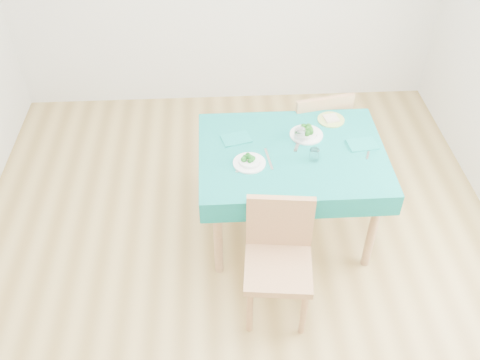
{
  "coord_description": "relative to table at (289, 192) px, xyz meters",
  "views": [
    {
      "loc": [
        -0.14,
        -2.44,
        3.04
      ],
      "look_at": [
        0.0,
        0.0,
        0.85
      ],
      "focal_mm": 40.0,
      "sensor_mm": 36.0,
      "label": 1
    }
  ],
  "objects": [
    {
      "name": "room_shell",
      "position": [
        -0.38,
        -0.37,
        0.97
      ],
      "size": [
        4.02,
        4.52,
        2.73
      ],
      "color": "olive",
      "rests_on": "ground"
    },
    {
      "name": "table",
      "position": [
        0.0,
        0.0,
        0.0
      ],
      "size": [
        1.27,
        0.96,
        0.76
      ],
      "primitive_type": "cube",
      "color": "#096761",
      "rests_on": "ground"
    },
    {
      "name": "chair_near",
      "position": [
        -0.16,
        -0.73,
        0.14
      ],
      "size": [
        0.46,
        0.5,
        1.04
      ],
      "primitive_type": "cube",
      "rotation": [
        0.0,
        0.0,
        -0.11
      ],
      "color": "#A2754C",
      "rests_on": "ground"
    },
    {
      "name": "chair_far",
      "position": [
        0.27,
        0.71,
        0.19
      ],
      "size": [
        0.54,
        0.57,
        1.13
      ],
      "primitive_type": "cube",
      "rotation": [
        0.0,
        0.0,
        3.34
      ],
      "color": "#A2754C",
      "rests_on": "ground"
    },
    {
      "name": "bowl_near",
      "position": [
        -0.3,
        -0.11,
        0.41
      ],
      "size": [
        0.22,
        0.22,
        0.07
      ],
      "primitive_type": null,
      "color": "white",
      "rests_on": "table"
    },
    {
      "name": "bowl_far",
      "position": [
        0.12,
        0.18,
        0.41
      ],
      "size": [
        0.23,
        0.23,
        0.07
      ],
      "primitive_type": null,
      "color": "white",
      "rests_on": "table"
    },
    {
      "name": "fork_near",
      "position": [
        -0.36,
        -0.12,
        0.38
      ],
      "size": [
        0.08,
        0.16,
        0.0
      ],
      "primitive_type": "cube",
      "rotation": [
        0.0,
        0.0,
        -0.4
      ],
      "color": "silver",
      "rests_on": "table"
    },
    {
      "name": "knife_near",
      "position": [
        -0.17,
        -0.07,
        0.38
      ],
      "size": [
        0.04,
        0.23,
        0.0
      ],
      "primitive_type": "cube",
      "rotation": [
        0.0,
        0.0,
        0.12
      ],
      "color": "silver",
      "rests_on": "table"
    },
    {
      "name": "fork_far",
      "position": [
        0.05,
        0.08,
        0.38
      ],
      "size": [
        0.09,
        0.18,
        0.0
      ],
      "primitive_type": "cube",
      "rotation": [
        0.0,
        0.0,
        -0.35
      ],
      "color": "silver",
      "rests_on": "table"
    },
    {
      "name": "knife_far",
      "position": [
        0.52,
        -0.02,
        0.38
      ],
      "size": [
        0.09,
        0.19,
        0.0
      ],
      "primitive_type": "cube",
      "rotation": [
        0.0,
        0.0,
        -0.38
      ],
      "color": "silver",
      "rests_on": "table"
    },
    {
      "name": "napkin_near",
      "position": [
        -0.38,
        0.16,
        0.38
      ],
      "size": [
        0.22,
        0.18,
        0.01
      ],
      "primitive_type": "cube",
      "rotation": [
        0.0,
        0.0,
        0.26
      ],
      "color": "#0D726B",
      "rests_on": "table"
    },
    {
      "name": "napkin_far",
      "position": [
        0.49,
        0.05,
        0.38
      ],
      "size": [
        0.21,
        0.16,
        0.01
      ],
      "primitive_type": "cube",
      "rotation": [
        0.0,
        0.0,
        0.13
      ],
      "color": "#0D726B",
      "rests_on": "table"
    },
    {
      "name": "tumbler_center",
      "position": [
        0.06,
        0.12,
        0.43
      ],
      "size": [
        0.07,
        0.07,
        0.1
      ],
      "primitive_type": "cylinder",
      "color": "white",
      "rests_on": "table"
    },
    {
      "name": "tumbler_side",
      "position": [
        0.13,
        -0.09,
        0.42
      ],
      "size": [
        0.07,
        0.07,
        0.08
      ],
      "primitive_type": "cylinder",
      "color": "white",
      "rests_on": "table"
    },
    {
      "name": "side_plate",
      "position": [
        0.33,
        0.35,
        0.38
      ],
      "size": [
        0.2,
        0.2,
        0.01
      ],
      "primitive_type": "cylinder",
      "color": "#ADC05D",
      "rests_on": "table"
    },
    {
      "name": "bread_slice",
      "position": [
        0.33,
        0.35,
        0.4
      ],
      "size": [
        0.11,
        0.11,
        0.01
      ],
      "primitive_type": "cube",
      "rotation": [
        0.0,
        0.0,
        0.19
      ],
      "color": "beige",
      "rests_on": "side_plate"
    }
  ]
}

